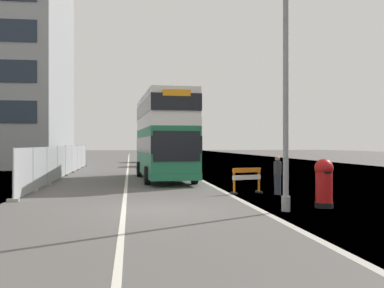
% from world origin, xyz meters
% --- Properties ---
extents(ground, '(140.00, 280.00, 0.10)m').
position_xyz_m(ground, '(0.65, 0.11, -0.05)').
color(ground, '#565451').
extents(double_decker_bus, '(3.25, 10.51, 5.12)m').
position_xyz_m(double_decker_bus, '(1.18, 12.34, 2.73)').
color(double_decker_bus, '#1E6B47').
rests_on(double_decker_bus, ground).
extents(lamppost_foreground, '(0.29, 0.70, 9.03)m').
position_xyz_m(lamppost_foreground, '(4.19, -0.91, 4.28)').
color(lamppost_foreground, gray).
rests_on(lamppost_foreground, ground).
extents(red_pillar_postbox, '(0.64, 0.64, 1.69)m').
position_xyz_m(red_pillar_postbox, '(5.78, -0.31, 0.93)').
color(red_pillar_postbox, black).
rests_on(red_pillar_postbox, ground).
extents(roadworks_barrier, '(1.48, 0.80, 1.13)m').
position_xyz_m(roadworks_barrier, '(4.28, 4.34, 0.69)').
color(roadworks_barrier, orange).
rests_on(roadworks_barrier, ground).
extents(construction_site_fence, '(0.44, 27.40, 2.10)m').
position_xyz_m(construction_site_fence, '(-5.27, 16.40, 1.01)').
color(construction_site_fence, '#A8AAAD').
rests_on(construction_site_fence, ground).
extents(car_oncoming_near, '(2.01, 3.82, 2.08)m').
position_xyz_m(car_oncoming_near, '(1.22, 28.53, 0.98)').
color(car_oncoming_near, navy).
rests_on(car_oncoming_near, ground).
extents(car_receding_mid, '(1.95, 3.90, 2.06)m').
position_xyz_m(car_receding_mid, '(0.94, 38.40, 0.96)').
color(car_receding_mid, navy).
rests_on(car_receding_mid, ground).
extents(bare_tree_far_verge_near, '(3.17, 3.35, 4.31)m').
position_xyz_m(bare_tree_far_verge_near, '(-12.03, 27.31, 2.42)').
color(bare_tree_far_verge_near, '#4C3D2D').
rests_on(bare_tree_far_verge_near, ground).
extents(bare_tree_far_verge_mid, '(2.21, 2.64, 4.21)m').
position_xyz_m(bare_tree_far_verge_mid, '(-14.08, 35.65, 2.08)').
color(bare_tree_far_verge_mid, '#4C3D2D').
rests_on(bare_tree_far_verge_mid, ground).
extents(pedestrian_at_kerb, '(0.34, 0.34, 1.67)m').
position_xyz_m(pedestrian_at_kerb, '(5.50, 3.72, 0.84)').
color(pedestrian_at_kerb, '#2D3342').
rests_on(pedestrian_at_kerb, ground).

